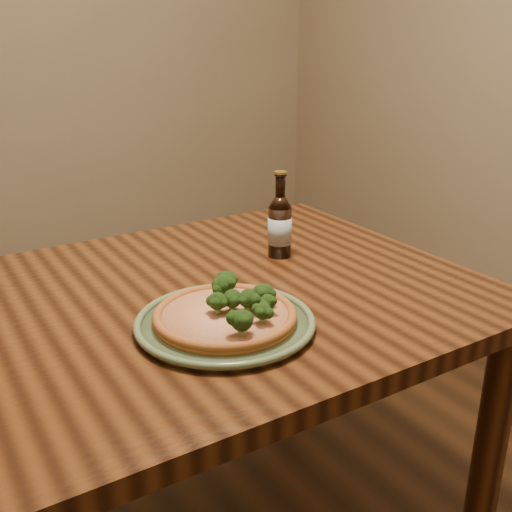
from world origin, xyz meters
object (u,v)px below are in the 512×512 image
table (106,358)px  plate (225,322)px  pizza (227,313)px  beer_bottle (280,225)px

table → plate: bearing=-43.3°
plate → pizza: bearing=-6.9°
pizza → plate: bearing=173.1°
plate → table: bearing=136.7°
pizza → beer_bottle: size_ratio=1.27×
table → pizza: pizza is taller
table → pizza: size_ratio=6.03×
table → pizza: 0.28m
plate → pizza: 0.02m
plate → beer_bottle: beer_bottle is taller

